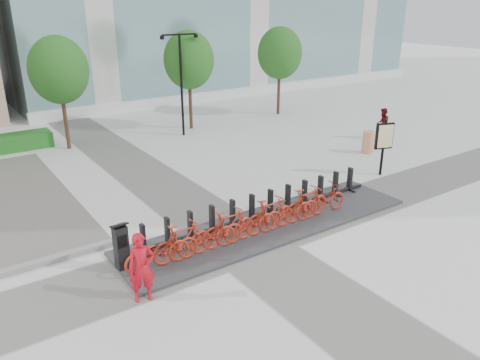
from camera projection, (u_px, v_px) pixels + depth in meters
ground at (241, 241)px, 13.43m from camera, size 120.00×120.00×0.00m
tree_1 at (59, 70)px, 20.58m from camera, size 2.60×2.60×5.10m
tree_2 at (189, 60)px, 24.01m from camera, size 2.60×2.60×5.10m
tree_3 at (280, 53)px, 27.17m from camera, size 2.60×2.60×5.10m
streetlamp at (181, 73)px, 22.88m from camera, size 2.00×0.20×5.00m
dock_pad at (270, 225)px, 14.33m from camera, size 9.60×2.40×0.08m
dock_rail_posts at (263, 205)px, 14.56m from camera, size 8.02×0.50×0.85m
bike_0 at (157, 251)px, 11.82m from camera, size 1.79×0.62×0.94m
bike_1 at (183, 241)px, 12.18m from camera, size 1.73×0.49×1.04m
bike_2 at (206, 236)px, 12.58m from camera, size 1.79×0.62×0.94m
bike_3 at (229, 227)px, 12.94m from camera, size 1.73×0.49×1.04m
bike_4 at (250, 222)px, 13.34m from camera, size 1.79×0.62×0.94m
bike_5 at (270, 215)px, 13.70m from camera, size 1.73×0.49×1.04m
bike_6 at (289, 210)px, 14.10m from camera, size 1.79×0.62×0.94m
bike_7 at (307, 203)px, 14.46m from camera, size 1.73×0.49×1.04m
bike_8 at (323, 200)px, 14.86m from camera, size 1.79×0.62×0.94m
kiosk at (121, 246)px, 11.76m from camera, size 0.42×0.36×1.28m
worker_red at (142, 268)px, 10.55m from camera, size 0.69×0.54×1.68m
pedestrian at (382, 124)px, 23.10m from camera, size 0.95×0.91×1.54m
construction_barrel at (368, 142)px, 21.06m from camera, size 0.57×0.57×1.00m
map_sign at (384, 138)px, 18.04m from camera, size 0.73×0.35×2.25m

